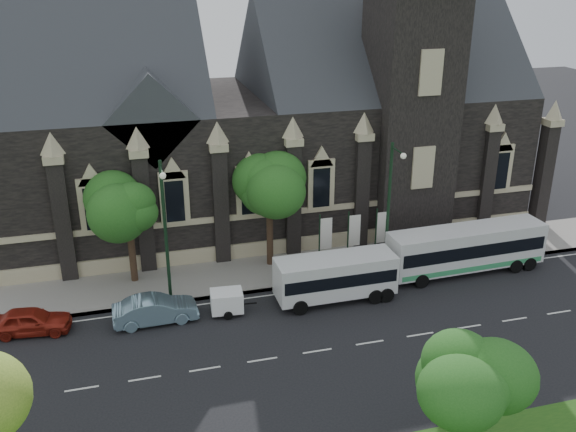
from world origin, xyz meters
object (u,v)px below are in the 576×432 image
object	(u,v)px
street_lamp_mid	(165,226)
banner_flag_center	(352,234)
banner_flag_left	(324,237)
sedan	(155,310)
box_trailer	(227,301)
tree_walk_left	(130,198)
tree_park_east	(473,372)
banner_flag_right	(380,231)
street_lamp_near	(390,203)
tour_coach	(466,248)
tree_walk_right	(272,184)
car_far_red	(31,321)
shuttle_bus	(336,275)

from	to	relation	value
street_lamp_mid	banner_flag_center	xyz separation A→B (m)	(12.29, 1.91, -2.73)
banner_flag_left	sedan	xyz separation A→B (m)	(-11.32, -3.75, -1.59)
street_lamp_mid	banner_flag_left	size ratio (longest dim) A/B	2.25
banner_flag_center	sedan	size ratio (longest dim) A/B	0.84
street_lamp_mid	box_trailer	bearing A→B (deg)	-33.16
tree_walk_left	tree_park_east	bearing A→B (deg)	-59.13
banner_flag_right	tree_park_east	bearing A→B (deg)	-102.65
street_lamp_near	banner_flag_left	size ratio (longest dim) A/B	2.25
banner_flag_right	box_trailer	xyz separation A→B (m)	(-11.22, -3.91, -1.57)
street_lamp_mid	banner_flag_center	world-z (taller)	street_lamp_mid
street_lamp_near	sedan	xyz separation A→B (m)	(-15.04, -1.85, -4.32)
tree_walk_left	banner_flag_center	world-z (taller)	tree_walk_left
tour_coach	banner_flag_left	bearing A→B (deg)	160.65
tree_walk_right	tree_walk_left	xyz separation A→B (m)	(-9.01, -0.01, -0.08)
banner_flag_center	banner_flag_right	xyz separation A→B (m)	(2.00, 0.00, 0.00)
tree_walk_right	banner_flag_right	world-z (taller)	tree_walk_right
banner_flag_left	car_far_red	world-z (taller)	banner_flag_left
street_lamp_mid	banner_flag_right	distance (m)	14.67
banner_flag_left	banner_flag_center	distance (m)	2.00
street_lamp_mid	tour_coach	xyz separation A→B (m)	(19.27, -0.89, -3.39)
tree_walk_left	banner_flag_center	distance (m)	14.58
street_lamp_near	street_lamp_mid	world-z (taller)	same
tree_walk_right	shuttle_bus	xyz separation A→B (m)	(2.54, -5.72, -4.19)
box_trailer	tree_park_east	bearing A→B (deg)	-59.10
street_lamp_near	tree_walk_right	bearing A→B (deg)	151.94
tree_walk_right	box_trailer	distance (m)	8.59
tree_park_east	sedan	xyz separation A→B (m)	(-11.21, 14.57, -3.83)
tree_park_east	box_trailer	bearing A→B (deg)	116.26
banner_flag_right	tree_walk_left	bearing A→B (deg)	173.96
street_lamp_near	banner_flag_left	distance (m)	4.99
tree_park_east	tour_coach	distance (m)	18.23
tree_walk_right	box_trailer	world-z (taller)	tree_walk_right
tree_walk_right	sedan	xyz separation A→B (m)	(-8.25, -5.47, -5.03)
box_trailer	tree_walk_left	bearing A→B (deg)	135.55
box_trailer	tour_coach	bearing A→B (deg)	8.56
tour_coach	sedan	distance (m)	20.35
street_lamp_near	banner_flag_center	xyz separation A→B (m)	(-1.71, 1.91, -2.73)
street_lamp_near	banner_flag_left	world-z (taller)	street_lamp_near
tour_coach	tree_walk_left	bearing A→B (deg)	165.89
banner_flag_center	banner_flag_left	bearing A→B (deg)	180.00
banner_flag_center	street_lamp_mid	bearing A→B (deg)	-171.18
banner_flag_center	sedan	distance (m)	13.93
shuttle_bus	street_lamp_mid	bearing A→B (deg)	167.38
street_lamp_near	banner_flag_right	world-z (taller)	street_lamp_near
tree_park_east	box_trailer	size ratio (longest dim) A/B	2.29
street_lamp_near	box_trailer	distance (m)	11.92
tree_walk_right	box_trailer	size ratio (longest dim) A/B	2.85
banner_flag_left	tour_coach	size ratio (longest dim) A/B	0.37
tree_walk_right	street_lamp_mid	distance (m)	8.10
street_lamp_near	banner_flag_center	distance (m)	3.74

